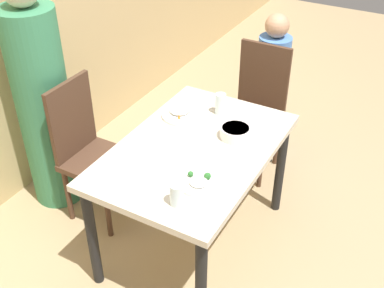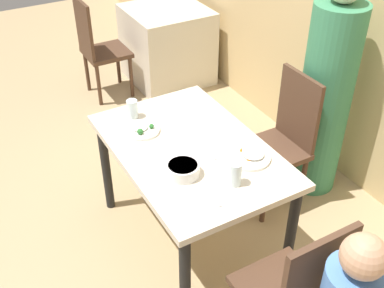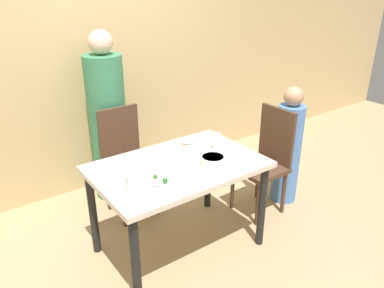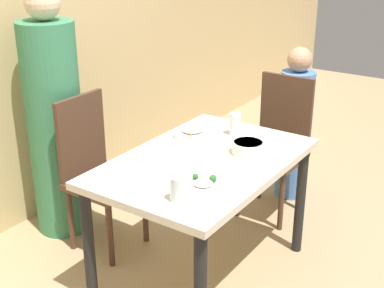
{
  "view_description": "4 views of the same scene",
  "coord_description": "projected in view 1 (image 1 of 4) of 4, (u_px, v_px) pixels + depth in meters",
  "views": [
    {
      "loc": [
        -1.95,
        -1.07,
        2.32
      ],
      "look_at": [
        -0.05,
        -0.01,
        0.81
      ],
      "focal_mm": 45.0,
      "sensor_mm": 36.0,
      "label": 1
    },
    {
      "loc": [
        1.96,
        -1.1,
        2.38
      ],
      "look_at": [
        0.06,
        -0.02,
        0.82
      ],
      "focal_mm": 45.0,
      "sensor_mm": 36.0,
      "label": 2
    },
    {
      "loc": [
        -1.35,
        -2.05,
        1.99
      ],
      "look_at": [
        0.11,
        -0.03,
        0.9
      ],
      "focal_mm": 35.0,
      "sensor_mm": 36.0,
      "label": 3
    },
    {
      "loc": [
        -2.21,
        -1.42,
        1.92
      ],
      "look_at": [
        -0.05,
        0.05,
        0.84
      ],
      "focal_mm": 50.0,
      "sensor_mm": 36.0,
      "label": 4
    }
  ],
  "objects": [
    {
      "name": "fork_steel",
      "position": [
        196.0,
        137.0,
        2.8
      ],
      "size": [
        0.18,
        0.06,
        0.01
      ],
      "color": "silver",
      "rests_on": "dining_table"
    },
    {
      "name": "dining_table",
      "position": [
        195.0,
        161.0,
        2.78
      ],
      "size": [
        1.24,
        0.81,
        0.75
      ],
      "color": "beige",
      "rests_on": "ground_plane"
    },
    {
      "name": "spoon_steel",
      "position": [
        245.0,
        118.0,
        2.98
      ],
      "size": [
        0.18,
        0.03,
        0.01
      ],
      "color": "silver",
      "rests_on": "dining_table"
    },
    {
      "name": "glass_water_tall",
      "position": [
        220.0,
        104.0,
        2.99
      ],
      "size": [
        0.07,
        0.07,
        0.14
      ],
      "color": "silver",
      "rests_on": "dining_table"
    },
    {
      "name": "plate_rice_adult",
      "position": [
        198.0,
        182.0,
        2.44
      ],
      "size": [
        0.21,
        0.21,
        0.05
      ],
      "color": "white",
      "rests_on": "dining_table"
    },
    {
      "name": "glass_water_short",
      "position": [
        177.0,
        194.0,
        2.29
      ],
      "size": [
        0.07,
        0.07,
        0.12
      ],
      "color": "silver",
      "rests_on": "dining_table"
    },
    {
      "name": "chair_adult_spot",
      "position": [
        89.0,
        149.0,
        3.11
      ],
      "size": [
        0.4,
        0.4,
        0.97
      ],
      "color": "#4C3323",
      "rests_on": "ground_plane"
    },
    {
      "name": "plate_rice_child",
      "position": [
        182.0,
        114.0,
        2.99
      ],
      "size": [
        0.26,
        0.26,
        0.04
      ],
      "color": "white",
      "rests_on": "dining_table"
    },
    {
      "name": "ground_plane",
      "position": [
        194.0,
        240.0,
        3.15
      ],
      "size": [
        10.0,
        10.0,
        0.0
      ],
      "primitive_type": "plane",
      "color": "tan"
    },
    {
      "name": "chair_child_spot",
      "position": [
        256.0,
        107.0,
        3.55
      ],
      "size": [
        0.4,
        0.4,
        0.97
      ],
      "rotation": [
        0.0,
        0.0,
        -1.57
      ],
      "color": "#4C3323",
      "rests_on": "ground_plane"
    },
    {
      "name": "person_adult",
      "position": [
        44.0,
        106.0,
        3.12
      ],
      "size": [
        0.35,
        0.35,
        1.61
      ],
      "color": "#387F56",
      "rests_on": "ground_plane"
    },
    {
      "name": "person_child",
      "position": [
        270.0,
        89.0,
        3.75
      ],
      "size": [
        0.24,
        0.24,
        1.13
      ],
      "color": "#5184D1",
      "rests_on": "ground_plane"
    },
    {
      "name": "bowl_curry",
      "position": [
        235.0,
        132.0,
        2.78
      ],
      "size": [
        0.18,
        0.18,
        0.07
      ],
      "color": "white",
      "rests_on": "dining_table"
    }
  ]
}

